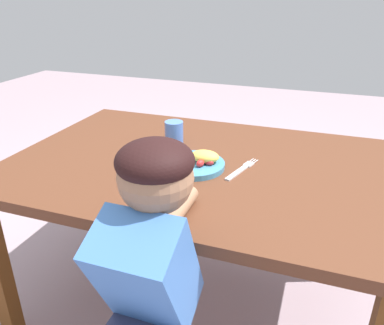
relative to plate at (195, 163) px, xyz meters
name	(u,v)px	position (x,y,z in m)	size (l,w,h in m)	color
ground_plane	(197,303)	(-0.01, 0.05, -0.68)	(8.00, 8.00, 0.00)	gray
dining_table	(198,179)	(-0.01, 0.05, -0.09)	(1.32, 0.91, 0.66)	#572F1D
plate	(195,163)	(0.00, 0.00, 0.00)	(0.22, 0.22, 0.06)	teal
fork	(241,170)	(0.15, 0.03, -0.01)	(0.07, 0.20, 0.01)	silver
spoon	(164,151)	(-0.15, 0.08, -0.01)	(0.09, 0.20, 0.02)	tan
drinking_cup	(174,132)	(-0.15, 0.19, 0.03)	(0.07, 0.07, 0.09)	#4D7AD6
person	(148,312)	(0.06, -0.51, -0.16)	(0.19, 0.43, 0.93)	#383B59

